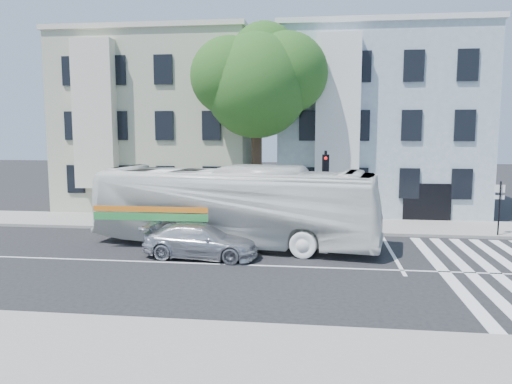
# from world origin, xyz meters

# --- Properties ---
(ground) EXTENTS (120.00, 120.00, 0.00)m
(ground) POSITION_xyz_m (0.00, 0.00, 0.00)
(ground) COLOR black
(ground) RESTS_ON ground
(sidewalk_far) EXTENTS (80.00, 4.00, 0.15)m
(sidewalk_far) POSITION_xyz_m (0.00, 8.00, 0.07)
(sidewalk_far) COLOR gray
(sidewalk_far) RESTS_ON ground
(sidewalk_near) EXTENTS (80.00, 4.00, 0.15)m
(sidewalk_near) POSITION_xyz_m (0.00, -8.00, 0.07)
(sidewalk_near) COLOR gray
(sidewalk_near) RESTS_ON ground
(building_left) EXTENTS (12.00, 10.00, 11.00)m
(building_left) POSITION_xyz_m (-7.00, 15.00, 5.50)
(building_left) COLOR #ACAF92
(building_left) RESTS_ON ground
(building_right) EXTENTS (12.00, 10.00, 11.00)m
(building_right) POSITION_xyz_m (7.00, 15.00, 5.50)
(building_right) COLOR #92A2AE
(building_right) RESTS_ON ground
(street_tree) EXTENTS (7.30, 5.90, 11.10)m
(street_tree) POSITION_xyz_m (0.06, 8.74, 7.83)
(street_tree) COLOR #2D2116
(street_tree) RESTS_ON ground
(bus) EXTENTS (5.13, 13.20, 3.59)m
(bus) POSITION_xyz_m (-0.33, 3.20, 1.79)
(bus) COLOR white
(bus) RESTS_ON ground
(sedan) EXTENTS (2.35, 4.86, 1.36)m
(sedan) POSITION_xyz_m (-1.34, 0.91, 0.68)
(sedan) COLOR silver
(sedan) RESTS_ON ground
(hedge) EXTENTS (8.53, 2.05, 0.70)m
(hedge) POSITION_xyz_m (-2.35, 6.30, 0.50)
(hedge) COLOR #31591C
(hedge) RESTS_ON sidewalk_far
(traffic_signal) EXTENTS (0.41, 0.53, 4.16)m
(traffic_signal) POSITION_xyz_m (3.70, 5.94, 2.69)
(traffic_signal) COLOR black
(traffic_signal) RESTS_ON ground
(far_sign_pole) EXTENTS (0.47, 0.18, 2.60)m
(far_sign_pole) POSITION_xyz_m (11.95, 6.28, 1.79)
(far_sign_pole) COLOR black
(far_sign_pole) RESTS_ON sidewalk_far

